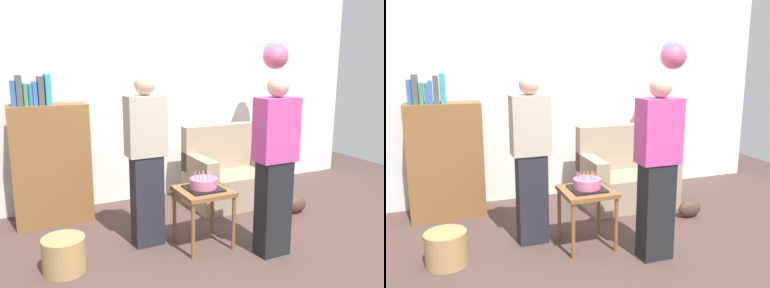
# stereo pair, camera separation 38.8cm
# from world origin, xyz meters

# --- Properties ---
(ground_plane) EXTENTS (8.00, 8.00, 0.00)m
(ground_plane) POSITION_xyz_m (0.00, 0.00, 0.00)
(ground_plane) COLOR #4C3833
(wall_back) EXTENTS (6.00, 0.10, 2.70)m
(wall_back) POSITION_xyz_m (0.00, 2.05, 1.35)
(wall_back) COLOR silver
(wall_back) RESTS_ON ground_plane
(couch) EXTENTS (1.10, 0.70, 0.96)m
(couch) POSITION_xyz_m (0.70, 1.38, 0.34)
(couch) COLOR gray
(couch) RESTS_ON ground_plane
(bookshelf) EXTENTS (0.80, 0.36, 1.61)m
(bookshelf) POSITION_xyz_m (-1.40, 1.67, 0.69)
(bookshelf) COLOR brown
(bookshelf) RESTS_ON ground_plane
(side_table) EXTENTS (0.48, 0.48, 0.56)m
(side_table) POSITION_xyz_m (-0.17, 0.44, 0.48)
(side_table) COLOR brown
(side_table) RESTS_ON ground_plane
(birthday_cake) EXTENTS (0.32, 0.32, 0.17)m
(birthday_cake) POSITION_xyz_m (-0.17, 0.44, 0.61)
(birthday_cake) COLOR black
(birthday_cake) RESTS_ON side_table
(person_blowing_candles) EXTENTS (0.36, 0.22, 1.63)m
(person_blowing_candles) POSITION_xyz_m (-0.64, 0.70, 0.83)
(person_blowing_candles) COLOR #23232D
(person_blowing_candles) RESTS_ON ground_plane
(person_holding_cake) EXTENTS (0.36, 0.22, 1.63)m
(person_holding_cake) POSITION_xyz_m (0.32, 0.02, 0.83)
(person_holding_cake) COLOR black
(person_holding_cake) RESTS_ON ground_plane
(wicker_basket) EXTENTS (0.36, 0.36, 0.30)m
(wicker_basket) POSITION_xyz_m (-1.45, 0.50, 0.15)
(wicker_basket) COLOR #A88451
(wicker_basket) RESTS_ON ground_plane
(handbag) EXTENTS (0.28, 0.14, 0.20)m
(handbag) POSITION_xyz_m (1.19, 0.71, 0.10)
(handbag) COLOR #473328
(handbag) RESTS_ON ground_plane
(balloon_bunch) EXTENTS (0.33, 0.35, 1.98)m
(balloon_bunch) POSITION_xyz_m (1.32, 1.40, 1.82)
(balloon_bunch) COLOR silver
(balloon_bunch) RESTS_ON ground_plane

